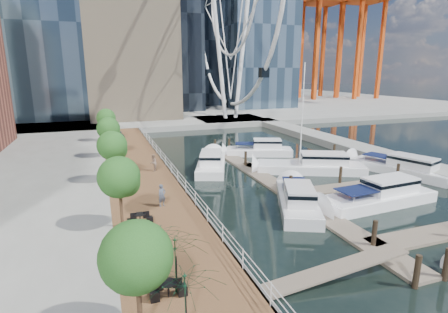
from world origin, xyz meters
TOP-DOWN VIEW (x-y plane):
  - ground at (0.00, 0.00)m, footprint 520.00×520.00m
  - boardwalk at (-9.00, 15.00)m, footprint 6.00×60.00m
  - seawall at (-6.00, 15.00)m, footprint 0.25×60.00m
  - land_far at (0.00, 102.00)m, footprint 200.00×114.00m
  - breakwater at (20.00, 20.00)m, footprint 4.00×60.00m
  - pier at (14.00, 52.00)m, footprint 14.00×12.00m
  - railing at (-6.10, 15.00)m, footprint 0.10×60.00m
  - floating_docks at (7.97, 9.98)m, footprint 16.00×34.00m
  - port_cranes at (67.67, 95.67)m, footprint 40.00×52.00m
  - street_trees at (-11.40, 14.00)m, footprint 2.60×42.60m
  - cafe_tables at (-10.40, -2.00)m, footprint 2.50×13.70m
  - yacht_foreground at (8.57, 3.68)m, footprint 11.31×3.65m
  - pedestrian_near at (-8.41, 6.72)m, footprint 0.71×0.60m
  - pedestrian_mid at (-7.60, 16.31)m, footprint 0.85×0.97m
  - pedestrian_far at (-9.68, 31.47)m, footprint 1.05×0.51m
  - moored_yachts at (8.18, 12.86)m, footprint 24.59×32.80m
  - cafe_seating at (-9.83, -4.32)m, footprint 4.18×7.21m

SIDE VIEW (x-z plane):
  - ground at x=0.00m, z-range 0.00..0.00m
  - yacht_foreground at x=8.57m, z-range -1.07..1.07m
  - moored_yachts at x=8.18m, z-range -5.75..5.75m
  - floating_docks at x=7.97m, z-range -0.81..1.79m
  - boardwalk at x=-9.00m, z-range 0.00..1.00m
  - seawall at x=-6.00m, z-range 0.00..1.00m
  - land_far at x=0.00m, z-range 0.00..1.00m
  - breakwater at x=20.00m, z-range 0.00..1.00m
  - pier at x=14.00m, z-range 0.00..1.00m
  - cafe_tables at x=-10.40m, z-range 1.00..1.74m
  - railing at x=-6.10m, z-range 1.00..2.05m
  - pedestrian_near at x=-8.41m, z-range 1.00..2.66m
  - pedestrian_mid at x=-7.60m, z-range 1.00..2.66m
  - pedestrian_far at x=-9.68m, z-range 1.00..2.73m
  - cafe_seating at x=-9.83m, z-range 0.98..3.69m
  - street_trees at x=-11.40m, z-range 1.99..6.59m
  - port_cranes at x=67.67m, z-range 1.00..39.00m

